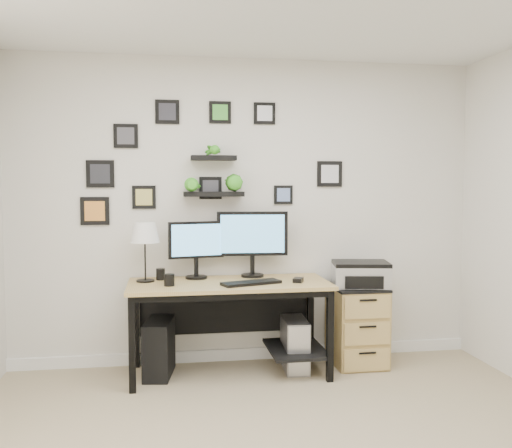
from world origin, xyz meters
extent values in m
plane|color=silver|center=(0.00, 2.00, 1.30)|extent=(4.00, 0.00, 4.00)
cube|color=white|center=(0.00, 1.99, 0.05)|extent=(4.00, 0.03, 0.10)
cube|color=tan|center=(-0.20, 1.63, 0.73)|extent=(1.60, 0.70, 0.03)
cube|color=black|center=(-0.20, 1.63, 0.69)|extent=(1.54, 0.64, 0.05)
cube|color=black|center=(-0.20, 1.96, 0.46)|extent=(1.44, 0.02, 0.41)
cube|color=black|center=(0.35, 1.63, 0.18)|extent=(0.45, 0.63, 0.03)
cube|color=black|center=(-0.95, 1.33, 0.36)|extent=(0.05, 0.05, 0.72)
cube|color=black|center=(-0.95, 1.93, 0.36)|extent=(0.05, 0.05, 0.72)
cube|color=black|center=(0.55, 1.33, 0.36)|extent=(0.05, 0.05, 0.72)
cube|color=black|center=(0.55, 1.93, 0.36)|extent=(0.05, 0.05, 0.72)
cylinder|color=black|center=(-0.45, 1.85, 0.76)|extent=(0.21, 0.21, 0.02)
cylinder|color=black|center=(-0.45, 1.85, 0.84)|extent=(0.04, 0.04, 0.16)
cube|color=black|center=(-0.45, 1.84, 1.07)|extent=(0.46, 0.12, 0.30)
cube|color=#59A5D8|center=(-0.45, 1.82, 1.07)|extent=(0.41, 0.08, 0.26)
cylinder|color=black|center=(0.02, 1.86, 0.76)|extent=(0.20, 0.20, 0.02)
cylinder|color=black|center=(0.02, 1.86, 0.85)|extent=(0.04, 0.04, 0.17)
cube|color=black|center=(0.02, 1.86, 1.12)|extent=(0.60, 0.07, 0.37)
cube|color=#59A5D8|center=(0.02, 1.84, 1.12)|extent=(0.54, 0.04, 0.32)
cube|color=black|center=(-0.04, 1.50, 0.76)|extent=(0.50, 0.29, 0.02)
cube|color=black|center=(0.34, 1.55, 0.77)|extent=(0.11, 0.13, 0.03)
cylinder|color=black|center=(-0.87, 1.76, 0.76)|extent=(0.14, 0.14, 0.01)
cylinder|color=black|center=(-0.87, 1.76, 0.98)|extent=(0.01, 0.01, 0.43)
cone|color=white|center=(-0.87, 1.76, 1.15)|extent=(0.24, 0.24, 0.16)
cylinder|color=black|center=(-0.68, 1.54, 0.80)|extent=(0.08, 0.08, 0.09)
cylinder|color=black|center=(-0.75, 1.83, 0.80)|extent=(0.07, 0.07, 0.09)
cube|color=black|center=(-0.76, 1.69, 0.22)|extent=(0.27, 0.47, 0.45)
cube|color=gray|center=(0.35, 1.66, 0.21)|extent=(0.21, 0.43, 0.42)
cube|color=silver|center=(0.33, 1.45, 0.21)|extent=(0.17, 0.02, 0.39)
cube|color=tan|center=(0.90, 1.73, 0.33)|extent=(0.42, 0.50, 0.65)
cube|color=black|center=(0.90, 1.73, 0.66)|extent=(0.43, 0.51, 0.02)
cube|color=tan|center=(0.90, 1.47, 0.11)|extent=(0.39, 0.02, 0.18)
cylinder|color=black|center=(0.90, 1.46, 0.17)|extent=(0.14, 0.02, 0.02)
cube|color=tan|center=(0.90, 1.47, 0.33)|extent=(0.39, 0.02, 0.18)
cylinder|color=black|center=(0.90, 1.46, 0.39)|extent=(0.14, 0.02, 0.02)
cube|color=tan|center=(0.90, 1.47, 0.54)|extent=(0.39, 0.02, 0.18)
cylinder|color=black|center=(0.90, 1.46, 0.60)|extent=(0.14, 0.02, 0.02)
cube|color=silver|center=(0.92, 1.71, 0.76)|extent=(0.52, 0.43, 0.18)
cube|color=black|center=(0.92, 1.71, 0.86)|extent=(0.52, 0.43, 0.03)
cube|color=black|center=(0.89, 1.52, 0.73)|extent=(0.31, 0.08, 0.10)
cube|color=black|center=(-0.30, 1.91, 1.45)|extent=(0.50, 0.18, 0.04)
cube|color=black|center=(-0.30, 1.90, 1.75)|extent=(0.38, 0.15, 0.04)
imported|color=green|center=(-0.47, 1.91, 1.60)|extent=(0.15, 0.12, 0.27)
imported|color=green|center=(-0.13, 1.91, 1.60)|extent=(0.15, 0.15, 0.27)
imported|color=green|center=(-0.30, 1.90, 1.90)|extent=(0.13, 0.09, 0.25)
cube|color=black|center=(-0.24, 1.99, 2.14)|extent=(0.18, 0.02, 0.18)
cube|color=green|center=(-0.24, 1.98, 2.14)|extent=(0.13, 0.00, 0.13)
cube|color=black|center=(0.31, 1.99, 1.44)|extent=(0.16, 0.02, 0.16)
cube|color=#6C87BE|center=(0.31, 1.98, 1.44)|extent=(0.11, 0.00, 0.11)
cube|color=black|center=(-1.28, 1.99, 1.31)|extent=(0.23, 0.02, 0.23)
cube|color=orange|center=(-1.28, 1.98, 1.31)|extent=(0.16, 0.00, 0.16)
cube|color=black|center=(-1.23, 1.99, 1.62)|extent=(0.23, 0.02, 0.23)
cube|color=#23242A|center=(-1.23, 1.98, 1.62)|extent=(0.16, 0.00, 0.16)
cube|color=black|center=(0.15, 1.99, 2.14)|extent=(0.18, 0.02, 0.18)
cube|color=silver|center=(0.15, 1.98, 2.14)|extent=(0.13, 0.00, 0.13)
cube|color=black|center=(0.73, 1.99, 1.62)|extent=(0.22, 0.02, 0.22)
cube|color=silver|center=(0.73, 1.98, 1.62)|extent=(0.16, 0.00, 0.16)
cube|color=black|center=(-0.68, 1.99, 2.13)|extent=(0.20, 0.02, 0.20)
cube|color=#292830|center=(-0.68, 1.98, 2.13)|extent=(0.14, 0.00, 0.14)
cube|color=black|center=(-1.02, 1.99, 1.93)|extent=(0.20, 0.02, 0.20)
cube|color=#434248|center=(-1.02, 1.98, 1.93)|extent=(0.14, 0.00, 0.14)
cube|color=black|center=(-0.88, 1.99, 1.42)|extent=(0.19, 0.02, 0.19)
cube|color=tan|center=(-0.88, 1.98, 1.42)|extent=(0.14, 0.00, 0.14)
cube|color=black|center=(-0.32, 1.99, 1.50)|extent=(0.19, 0.02, 0.19)
cube|color=#3E3B43|center=(-0.32, 1.98, 1.50)|extent=(0.13, 0.00, 0.13)
camera|label=1|loc=(-0.71, -2.86, 1.53)|focal=40.00mm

